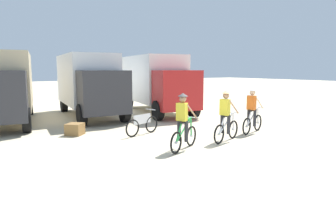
{
  "coord_description": "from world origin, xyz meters",
  "views": [
    {
      "loc": [
        -5.85,
        -6.4,
        2.55
      ],
      "look_at": [
        0.45,
        3.41,
        1.1
      ],
      "focal_mm": 30.75,
      "sensor_mm": 36.0,
      "label": 1
    }
  ],
  "objects_px": {
    "cyclist_cowboy_hat": "(226,118)",
    "bicycle_spare": "(142,125)",
    "supply_crate": "(75,129)",
    "box_truck_avon_van": "(89,82)",
    "cyclist_orange_shirt": "(183,124)",
    "box_truck_tan_camper": "(3,84)",
    "box_truck_white_box": "(156,81)",
    "cyclist_near_camera": "(252,112)"
  },
  "relations": [
    {
      "from": "supply_crate",
      "to": "cyclist_near_camera",
      "type": "bearing_deg",
      "value": -29.91
    },
    {
      "from": "box_truck_white_box",
      "to": "supply_crate",
      "type": "distance_m",
      "value": 6.98
    },
    {
      "from": "cyclist_cowboy_hat",
      "to": "cyclist_near_camera",
      "type": "bearing_deg",
      "value": 13.18
    },
    {
      "from": "box_truck_tan_camper",
      "to": "cyclist_cowboy_hat",
      "type": "relative_size",
      "value": 3.85
    },
    {
      "from": "cyclist_near_camera",
      "to": "supply_crate",
      "type": "xyz_separation_m",
      "value": [
        -6.08,
        3.5,
        -0.62
      ]
    },
    {
      "from": "cyclist_cowboy_hat",
      "to": "bicycle_spare",
      "type": "xyz_separation_m",
      "value": [
        -1.98,
        2.54,
        -0.45
      ]
    },
    {
      "from": "box_truck_tan_camper",
      "to": "cyclist_orange_shirt",
      "type": "height_order",
      "value": "box_truck_tan_camper"
    },
    {
      "from": "box_truck_white_box",
      "to": "cyclist_orange_shirt",
      "type": "relative_size",
      "value": 3.85
    },
    {
      "from": "cyclist_cowboy_hat",
      "to": "bicycle_spare",
      "type": "relative_size",
      "value": 1.09
    },
    {
      "from": "bicycle_spare",
      "to": "supply_crate",
      "type": "height_order",
      "value": "bicycle_spare"
    },
    {
      "from": "box_truck_white_box",
      "to": "supply_crate",
      "type": "relative_size",
      "value": 11.86
    },
    {
      "from": "cyclist_cowboy_hat",
      "to": "bicycle_spare",
      "type": "distance_m",
      "value": 3.26
    },
    {
      "from": "cyclist_cowboy_hat",
      "to": "bicycle_spare",
      "type": "bearing_deg",
      "value": 127.96
    },
    {
      "from": "supply_crate",
      "to": "box_truck_avon_van",
      "type": "bearing_deg",
      "value": 65.35
    },
    {
      "from": "box_truck_tan_camper",
      "to": "supply_crate",
      "type": "distance_m",
      "value": 5.14
    },
    {
      "from": "cyclist_cowboy_hat",
      "to": "cyclist_near_camera",
      "type": "xyz_separation_m",
      "value": [
        1.85,
        0.43,
        0.0
      ]
    },
    {
      "from": "cyclist_orange_shirt",
      "to": "box_truck_tan_camper",
      "type": "bearing_deg",
      "value": 117.85
    },
    {
      "from": "box_truck_tan_camper",
      "to": "box_truck_avon_van",
      "type": "relative_size",
      "value": 1.02
    },
    {
      "from": "box_truck_tan_camper",
      "to": "box_truck_white_box",
      "type": "distance_m",
      "value": 7.93
    },
    {
      "from": "bicycle_spare",
      "to": "supply_crate",
      "type": "bearing_deg",
      "value": 148.25
    },
    {
      "from": "cyclist_cowboy_hat",
      "to": "cyclist_orange_shirt",
      "type": "bearing_deg",
      "value": -177.64
    },
    {
      "from": "box_truck_white_box",
      "to": "box_truck_tan_camper",
      "type": "bearing_deg",
      "value": 174.07
    },
    {
      "from": "box_truck_tan_camper",
      "to": "box_truck_white_box",
      "type": "bearing_deg",
      "value": -5.93
    },
    {
      "from": "box_truck_tan_camper",
      "to": "cyclist_orange_shirt",
      "type": "bearing_deg",
      "value": -62.15
    },
    {
      "from": "cyclist_orange_shirt",
      "to": "supply_crate",
      "type": "bearing_deg",
      "value": 120.04
    },
    {
      "from": "box_truck_white_box",
      "to": "cyclist_orange_shirt",
      "type": "height_order",
      "value": "box_truck_white_box"
    },
    {
      "from": "box_truck_avon_van",
      "to": "cyclist_orange_shirt",
      "type": "xyz_separation_m",
      "value": [
        0.35,
        -8.29,
        -1.03
      ]
    },
    {
      "from": "box_truck_avon_van",
      "to": "cyclist_near_camera",
      "type": "bearing_deg",
      "value": -62.12
    },
    {
      "from": "box_truck_avon_van",
      "to": "cyclist_cowboy_hat",
      "type": "relative_size",
      "value": 3.79
    },
    {
      "from": "cyclist_cowboy_hat",
      "to": "cyclist_near_camera",
      "type": "relative_size",
      "value": 1.0
    },
    {
      "from": "box_truck_avon_van",
      "to": "cyclist_cowboy_hat",
      "type": "height_order",
      "value": "box_truck_avon_van"
    },
    {
      "from": "box_truck_white_box",
      "to": "cyclist_orange_shirt",
      "type": "distance_m",
      "value": 8.39
    },
    {
      "from": "cyclist_orange_shirt",
      "to": "supply_crate",
      "type": "distance_m",
      "value": 4.67
    },
    {
      "from": "box_truck_white_box",
      "to": "cyclist_cowboy_hat",
      "type": "height_order",
      "value": "box_truck_white_box"
    },
    {
      "from": "box_truck_white_box",
      "to": "cyclist_orange_shirt",
      "type": "bearing_deg",
      "value": -114.48
    },
    {
      "from": "cyclist_near_camera",
      "to": "cyclist_orange_shirt",
      "type": "bearing_deg",
      "value": -172.24
    },
    {
      "from": "cyclist_orange_shirt",
      "to": "supply_crate",
      "type": "xyz_separation_m",
      "value": [
        -2.32,
        4.01,
        -0.62
      ]
    },
    {
      "from": "bicycle_spare",
      "to": "cyclist_cowboy_hat",
      "type": "bearing_deg",
      "value": -52.04
    },
    {
      "from": "box_truck_avon_van",
      "to": "supply_crate",
      "type": "relative_size",
      "value": 11.68
    },
    {
      "from": "cyclist_orange_shirt",
      "to": "cyclist_near_camera",
      "type": "xyz_separation_m",
      "value": [
        3.76,
        0.51,
        0.0
      ]
    },
    {
      "from": "bicycle_spare",
      "to": "box_truck_avon_van",
      "type": "bearing_deg",
      "value": 92.8
    },
    {
      "from": "box_truck_avon_van",
      "to": "cyclist_orange_shirt",
      "type": "distance_m",
      "value": 8.36
    }
  ]
}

